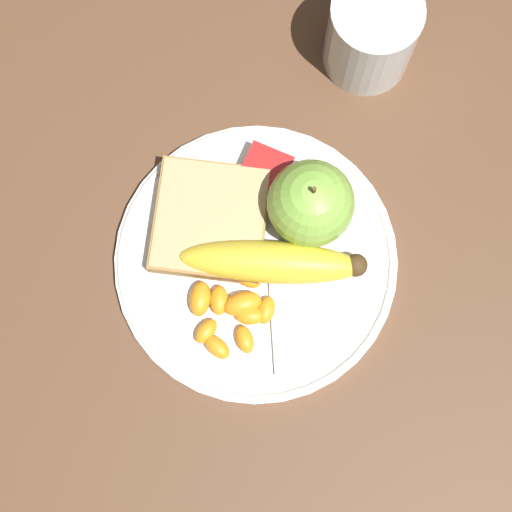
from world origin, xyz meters
name	(u,v)px	position (x,y,z in m)	size (l,w,h in m)	color
ground_plane	(256,263)	(0.00, 0.00, 0.00)	(3.00, 3.00, 0.00)	brown
plate	(256,261)	(0.00, 0.00, 0.01)	(0.26, 0.26, 0.01)	white
juice_glass	(371,36)	(0.23, -0.02, 0.04)	(0.08, 0.08, 0.09)	silver
apple	(311,204)	(0.06, -0.03, 0.05)	(0.08, 0.08, 0.09)	#84BC47
banana	(274,260)	(0.00, -0.02, 0.03)	(0.09, 0.17, 0.04)	yellow
bread_slice	(211,220)	(0.02, 0.05, 0.02)	(0.13, 0.13, 0.02)	olive
fork	(274,268)	(0.00, -0.02, 0.01)	(0.15, 0.09, 0.00)	silver
jam_packet	(263,176)	(0.07, 0.02, 0.02)	(0.05, 0.04, 0.02)	white
orange_segment_0	(245,339)	(-0.07, -0.02, 0.02)	(0.03, 0.03, 0.01)	orange
orange_segment_1	(219,300)	(-0.05, 0.02, 0.02)	(0.03, 0.03, 0.02)	orange
orange_segment_2	(242,304)	(-0.04, -0.01, 0.02)	(0.04, 0.04, 0.02)	orange
orange_segment_3	(214,346)	(-0.09, 0.00, 0.02)	(0.02, 0.03, 0.01)	orange
orange_segment_4	(200,299)	(-0.05, 0.03, 0.02)	(0.04, 0.03, 0.02)	orange
orange_segment_5	(251,316)	(-0.05, -0.02, 0.02)	(0.03, 0.03, 0.01)	orange
orange_segment_6	(266,310)	(-0.04, -0.03, 0.02)	(0.03, 0.02, 0.01)	orange
orange_segment_7	(206,331)	(-0.08, 0.01, 0.02)	(0.03, 0.02, 0.01)	orange
orange_segment_8	(246,277)	(-0.02, 0.00, 0.02)	(0.02, 0.03, 0.01)	orange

